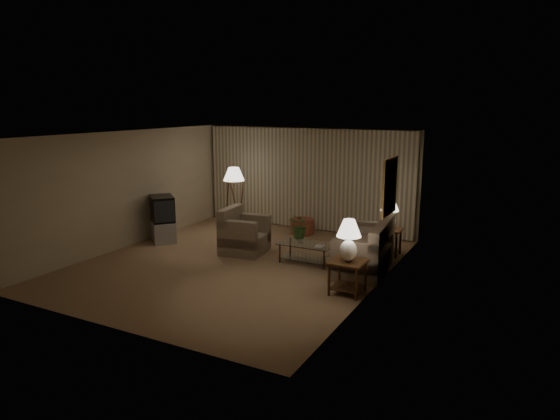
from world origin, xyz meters
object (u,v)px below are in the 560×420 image
object	(u,v)px
armchair	(245,235)
crt_tv	(162,209)
table_lamp_near	(349,237)
sofa	(364,251)
floor_lamp	(234,198)
vase	(300,239)
tv_cabinet	(163,231)
coffee_table	(306,250)
side_table_far	(388,237)
side_table_near	(348,271)
table_lamp_far	(390,211)
ottoman	(302,226)

from	to	relation	value
armchair	crt_tv	distance (m)	2.32
table_lamp_near	sofa	bearing A→B (deg)	96.34
table_lamp_near	floor_lamp	xyz separation A→B (m)	(-4.20, 2.84, -0.16)
floor_lamp	vase	bearing A→B (deg)	-30.84
floor_lamp	tv_cabinet	bearing A→B (deg)	-120.99
coffee_table	vase	size ratio (longest dim) A/B	7.66
coffee_table	crt_tv	world-z (taller)	crt_tv
side_table_far	armchair	bearing A→B (deg)	-155.47
side_table_near	table_lamp_near	size ratio (longest dim) A/B	0.80
sofa	vase	world-z (taller)	sofa
armchair	table_lamp_near	xyz separation A→B (m)	(2.92, -1.27, 0.64)
table_lamp_far	tv_cabinet	distance (m)	5.44
table_lamp_near	ottoman	bearing A→B (deg)	126.23
armchair	coffee_table	world-z (taller)	armchair
side_table_near	floor_lamp	xyz separation A→B (m)	(-4.20, 2.84, 0.46)
tv_cabinet	vase	size ratio (longest dim) A/B	6.39
vase	side_table_near	bearing A→B (deg)	-39.28
floor_lamp	ottoman	xyz separation A→B (m)	(1.72, 0.53, -0.69)
side_table_near	table_lamp_near	bearing A→B (deg)	165.96
side_table_near	crt_tv	distance (m)	5.35
crt_tv	vase	distance (m)	3.69
crt_tv	vase	size ratio (longest dim) A/B	5.87
table_lamp_far	vase	bearing A→B (deg)	-138.54
table_lamp_far	table_lamp_near	bearing A→B (deg)	-90.00
coffee_table	crt_tv	distance (m)	3.86
table_lamp_near	vase	bearing A→B (deg)	140.72
tv_cabinet	floor_lamp	bearing A→B (deg)	100.45
tv_cabinet	ottoman	xyz separation A→B (m)	(2.73, 2.20, -0.05)
armchair	side_table_far	world-z (taller)	armchair
side_table_near	coffee_table	world-z (taller)	side_table_near
floor_lamp	ottoman	distance (m)	1.93
vase	ottoman	bearing A→B (deg)	113.98
table_lamp_far	ottoman	world-z (taller)	table_lamp_far
sofa	side_table_far	distance (m)	1.26
coffee_table	side_table_far	bearing A→B (deg)	44.41
armchair	ottoman	size ratio (longest dim) A/B	1.97
side_table_far	table_lamp_far	size ratio (longest dim) A/B	0.88
side_table_near	vase	xyz separation A→B (m)	(-1.53, 1.25, 0.07)
sofa	side_table_near	xyz separation A→B (m)	(0.15, -1.35, 0.01)
tv_cabinet	vase	bearing A→B (deg)	42.59
armchair	side_table_near	world-z (taller)	armchair
armchair	crt_tv	bearing A→B (deg)	85.58
table_lamp_near	ottoman	world-z (taller)	table_lamp_near
ottoman	sofa	bearing A→B (deg)	-41.08
sofa	table_lamp_far	xyz separation A→B (m)	(0.15, 1.25, 0.60)
side_table_near	coffee_table	xyz separation A→B (m)	(-1.38, 1.25, -0.14)
ottoman	table_lamp_far	bearing A→B (deg)	-17.41
tv_cabinet	vase	world-z (taller)	vase
sofa	table_lamp_near	xyz separation A→B (m)	(0.15, -1.35, 0.64)
crt_tv	ottoman	distance (m)	3.56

